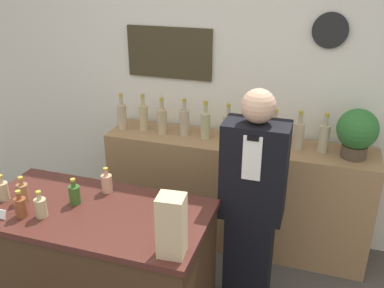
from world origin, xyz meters
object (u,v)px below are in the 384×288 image
(tape_dispenser, at_px, (175,253))
(shopkeeper, at_px, (252,207))
(paper_bag, at_px, (172,226))
(potted_plant, at_px, (357,132))

(tape_dispenser, bearing_deg, shopkeeper, 70.79)
(shopkeeper, xyz_separation_m, paper_bag, (-0.28, -0.73, 0.27))
(potted_plant, distance_m, tape_dispenser, 1.68)
(shopkeeper, distance_m, paper_bag, 0.83)
(shopkeeper, xyz_separation_m, tape_dispenser, (-0.26, -0.75, 0.13))
(paper_bag, bearing_deg, shopkeeper, 68.62)
(shopkeeper, bearing_deg, potted_plant, 47.08)
(shopkeeper, bearing_deg, tape_dispenser, -109.21)
(shopkeeper, relative_size, paper_bag, 4.71)
(potted_plant, xyz_separation_m, tape_dispenser, (-0.88, -1.41, -0.23))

